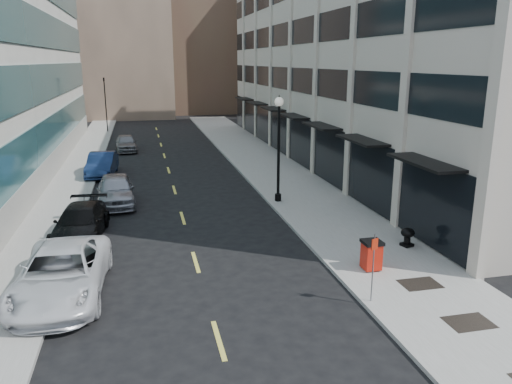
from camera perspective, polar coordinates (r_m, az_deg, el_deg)
name	(u,v)px	position (r m, az deg, el deg)	size (l,w,h in m)	color
ground	(231,381)	(13.61, -2.88, -20.81)	(160.00, 160.00, 0.00)	black
sidewalk_right	(288,182)	(33.24, 3.68, 1.10)	(5.00, 80.00, 0.15)	gray
sidewalk_left	(66,195)	(32.22, -20.92, -0.30)	(3.00, 80.00, 0.15)	gray
building_right	(379,47)	(42.33, 13.83, 15.83)	(15.30, 46.50, 18.25)	#BAAE9D
skyline_tan_near	(119,17)	(79.17, -15.43, 18.69)	(14.00, 18.00, 28.00)	#977B63
skyline_brown	(197,1)	(83.99, -6.71, 20.90)	(12.00, 16.00, 34.00)	brown
skyline_tan_far	(58,41)	(89.79, -21.71, 15.76)	(12.00, 14.00, 22.00)	#977B63
skyline_stone	(269,47)	(79.47, 1.45, 16.28)	(10.00, 14.00, 20.00)	#BAAE9D
grate_mid	(469,322)	(17.09, 23.16, -13.53)	(1.40, 1.00, 0.01)	black
grate_far	(420,284)	(19.15, 18.23, -9.93)	(1.40, 1.00, 0.01)	black
road_centerline	(178,202)	(29.07, -8.89, -1.19)	(0.15, 68.20, 0.01)	#D8CC4C
traffic_signal	(104,81)	(59.06, -16.99, 12.03)	(0.66, 0.66, 6.98)	black
car_white_van	(62,273)	(18.56, -21.34, -8.66)	(2.85, 6.17, 1.71)	silver
car_black_pickup	(80,223)	(24.19, -19.44, -3.34)	(2.09, 5.14, 1.49)	black
car_silver_sedan	(116,190)	(29.26, -15.72, 0.26)	(2.03, 5.04, 1.72)	#989AA0
car_blue_sedan	(102,164)	(36.96, -17.18, 3.04)	(1.73, 4.96, 1.63)	#14254C
car_grey_sedan	(126,143)	(46.49, -14.63, 5.44)	(1.77, 4.40, 1.50)	slate
trash_bin	(371,254)	(19.66, 13.05, -6.92)	(0.72, 0.81, 1.17)	red
lamppost	(279,140)	(27.83, 2.61, 5.98)	(0.50, 0.50, 5.99)	black
sign_post	(374,258)	(16.85, 13.30, -7.39)	(0.27, 0.13, 2.37)	slate
urn_planter	(408,235)	(22.50, 16.93, -4.74)	(0.59, 0.59, 0.82)	black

